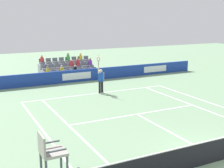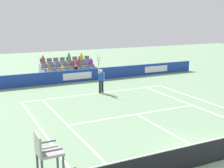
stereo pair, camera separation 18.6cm
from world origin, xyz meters
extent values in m
plane|color=gray|center=(0.00, 0.00, 0.00)|extent=(80.00, 80.00, 0.00)
cube|color=white|center=(0.00, -11.89, 0.00)|extent=(10.97, 0.10, 0.01)
cube|color=white|center=(0.00, -6.40, 0.00)|extent=(8.23, 0.10, 0.01)
cube|color=white|center=(0.00, -3.20, 0.00)|extent=(0.10, 6.40, 0.01)
cube|color=white|center=(4.12, -5.95, 0.00)|extent=(0.10, 11.89, 0.01)
cube|color=white|center=(-4.12, -5.95, 0.00)|extent=(0.10, 11.89, 0.01)
cube|color=white|center=(5.49, -5.95, 0.00)|extent=(0.10, 11.89, 0.01)
cube|color=white|center=(-5.49, -5.95, 0.00)|extent=(0.10, 11.89, 0.01)
cube|color=white|center=(0.00, -11.79, 0.00)|extent=(0.10, 0.20, 0.01)
cube|color=#193899|center=(0.00, -16.39, 0.52)|extent=(24.21, 0.20, 1.03)
cube|color=white|center=(-8.07, -16.28, 0.52)|extent=(2.58, 0.01, 0.58)
cube|color=white|center=(0.00, -16.28, 0.52)|extent=(2.58, 0.01, 0.58)
cube|color=black|center=(0.00, 0.00, 0.46)|extent=(11.77, 0.02, 0.92)
cube|color=white|center=(0.00, 0.00, 0.94)|extent=(11.77, 0.04, 0.04)
cylinder|color=black|center=(-0.31, -11.82, 0.45)|extent=(0.16, 0.16, 0.90)
cylinder|color=black|center=(-0.08, -11.74, 0.45)|extent=(0.16, 0.16, 0.90)
cube|color=white|center=(-0.31, -11.82, 0.04)|extent=(0.20, 0.28, 0.08)
cube|color=white|center=(-0.08, -11.74, 0.04)|extent=(0.20, 0.28, 0.08)
cube|color=#1947B2|center=(-0.20, -11.78, 1.20)|extent=(0.32, 0.41, 0.60)
sphere|color=beige|center=(-0.20, -11.78, 1.66)|extent=(0.24, 0.24, 0.24)
cylinder|color=beige|center=(0.01, -11.71, 1.81)|extent=(0.09, 0.09, 0.62)
cylinder|color=beige|center=(-0.42, -11.80, 1.22)|extent=(0.09, 0.09, 0.56)
cylinder|color=black|center=(0.01, -11.71, 2.26)|extent=(0.04, 0.04, 0.28)
torus|color=red|center=(0.01, -11.71, 2.54)|extent=(0.13, 0.30, 0.31)
sphere|color=#D1E533|center=(0.01, -11.71, 2.82)|extent=(0.07, 0.07, 0.07)
cube|color=gray|center=(6.69, 0.03, 1.75)|extent=(0.70, 0.70, 0.08)
cube|color=gray|center=(7.01, 0.03, 2.06)|extent=(0.06, 0.70, 0.55)
cube|color=#474C54|center=(6.69, -0.29, 1.93)|extent=(0.56, 0.05, 0.04)
cube|color=#474C54|center=(6.69, 0.35, 1.93)|extent=(0.56, 0.05, 0.04)
cube|color=gray|center=(0.00, -17.47, 0.21)|extent=(4.96, 0.95, 0.42)
cube|color=slate|center=(-2.17, -17.47, 0.52)|extent=(0.48, 0.44, 0.20)
cube|color=slate|center=(-2.17, -17.67, 0.77)|extent=(0.48, 0.04, 0.30)
cube|color=slate|center=(-1.55, -17.47, 0.52)|extent=(0.48, 0.44, 0.20)
cube|color=slate|center=(-1.55, -17.67, 0.77)|extent=(0.48, 0.04, 0.30)
cube|color=slate|center=(-0.93, -17.47, 0.52)|extent=(0.48, 0.44, 0.20)
cube|color=slate|center=(-0.93, -17.67, 0.77)|extent=(0.48, 0.04, 0.30)
cube|color=slate|center=(-0.31, -17.47, 0.52)|extent=(0.48, 0.44, 0.20)
cube|color=slate|center=(-0.31, -17.67, 0.77)|extent=(0.48, 0.04, 0.30)
cube|color=slate|center=(0.31, -17.47, 0.52)|extent=(0.48, 0.44, 0.20)
cube|color=slate|center=(0.31, -17.67, 0.77)|extent=(0.48, 0.04, 0.30)
cube|color=slate|center=(0.93, -17.47, 0.52)|extent=(0.48, 0.44, 0.20)
cube|color=slate|center=(0.93, -17.67, 0.77)|extent=(0.48, 0.04, 0.30)
cube|color=slate|center=(1.55, -17.47, 0.52)|extent=(0.48, 0.44, 0.20)
cube|color=slate|center=(1.55, -17.67, 0.77)|extent=(0.48, 0.04, 0.30)
cube|color=slate|center=(2.17, -17.47, 0.52)|extent=(0.48, 0.44, 0.20)
cube|color=slate|center=(2.17, -17.67, 0.77)|extent=(0.48, 0.04, 0.30)
cube|color=gray|center=(0.00, -18.42, 0.42)|extent=(4.96, 0.95, 0.84)
cube|color=slate|center=(-2.17, -18.42, 0.94)|extent=(0.48, 0.44, 0.20)
cube|color=slate|center=(-2.17, -18.62, 1.19)|extent=(0.48, 0.04, 0.30)
cube|color=slate|center=(-1.55, -18.42, 0.94)|extent=(0.48, 0.44, 0.20)
cube|color=slate|center=(-1.55, -18.62, 1.19)|extent=(0.48, 0.04, 0.30)
cube|color=slate|center=(-0.93, -18.42, 0.94)|extent=(0.48, 0.44, 0.20)
cube|color=slate|center=(-0.93, -18.62, 1.19)|extent=(0.48, 0.04, 0.30)
cube|color=slate|center=(-0.31, -18.42, 0.94)|extent=(0.48, 0.44, 0.20)
cube|color=slate|center=(-0.31, -18.62, 1.19)|extent=(0.48, 0.04, 0.30)
cube|color=slate|center=(0.31, -18.42, 0.94)|extent=(0.48, 0.44, 0.20)
cube|color=slate|center=(0.31, -18.62, 1.19)|extent=(0.48, 0.04, 0.30)
cube|color=slate|center=(0.93, -18.42, 0.94)|extent=(0.48, 0.44, 0.20)
cube|color=slate|center=(0.93, -18.62, 1.19)|extent=(0.48, 0.04, 0.30)
cube|color=slate|center=(1.55, -18.42, 0.94)|extent=(0.48, 0.44, 0.20)
cube|color=slate|center=(1.55, -18.62, 1.19)|extent=(0.48, 0.04, 0.30)
cube|color=slate|center=(2.17, -18.42, 0.94)|extent=(0.48, 0.44, 0.20)
cube|color=slate|center=(2.17, -18.62, 1.19)|extent=(0.48, 0.04, 0.30)
cube|color=gray|center=(0.00, -19.37, 0.63)|extent=(4.96, 0.95, 1.26)
cube|color=slate|center=(-2.17, -19.37, 1.36)|extent=(0.48, 0.44, 0.20)
cube|color=slate|center=(-2.17, -19.57, 1.61)|extent=(0.48, 0.04, 0.30)
cube|color=slate|center=(-1.55, -19.37, 1.36)|extent=(0.48, 0.44, 0.20)
cube|color=slate|center=(-1.55, -19.57, 1.61)|extent=(0.48, 0.04, 0.30)
cube|color=slate|center=(-0.93, -19.37, 1.36)|extent=(0.48, 0.44, 0.20)
cube|color=slate|center=(-0.93, -19.57, 1.61)|extent=(0.48, 0.04, 0.30)
cube|color=slate|center=(-0.31, -19.37, 1.36)|extent=(0.48, 0.44, 0.20)
cube|color=slate|center=(-0.31, -19.57, 1.61)|extent=(0.48, 0.04, 0.30)
cube|color=slate|center=(0.31, -19.37, 1.36)|extent=(0.48, 0.44, 0.20)
cube|color=slate|center=(0.31, -19.57, 1.61)|extent=(0.48, 0.04, 0.30)
cube|color=slate|center=(0.93, -19.37, 1.36)|extent=(0.48, 0.44, 0.20)
cube|color=slate|center=(0.93, -19.57, 1.61)|extent=(0.48, 0.04, 0.30)
cube|color=slate|center=(1.55, -19.37, 1.36)|extent=(0.48, 0.44, 0.20)
cube|color=slate|center=(1.55, -19.57, 1.61)|extent=(0.48, 0.04, 0.30)
cube|color=slate|center=(2.17, -19.37, 1.36)|extent=(0.48, 0.44, 0.20)
cube|color=slate|center=(2.17, -19.57, 1.61)|extent=(0.48, 0.04, 0.30)
cylinder|color=red|center=(-0.93, -18.47, 1.30)|extent=(0.28, 0.28, 0.53)
sphere|color=#9E7251|center=(-0.93, -18.47, 1.67)|extent=(0.20, 0.20, 0.20)
cylinder|color=purple|center=(-2.17, -18.47, 1.25)|extent=(0.28, 0.28, 0.43)
sphere|color=#9E7251|center=(-2.17, -18.47, 1.57)|extent=(0.20, 0.20, 0.20)
cylinder|color=yellow|center=(-1.55, -19.42, 1.68)|extent=(0.28, 0.28, 0.44)
sphere|color=beige|center=(-1.55, -19.42, 2.00)|extent=(0.20, 0.20, 0.20)
cylinder|color=black|center=(-0.31, -17.52, 0.85)|extent=(0.28, 0.28, 0.47)
sphere|color=beige|center=(-0.31, -17.52, 1.19)|extent=(0.20, 0.20, 0.20)
cylinder|color=yellow|center=(2.17, -17.52, 0.87)|extent=(0.28, 0.28, 0.50)
sphere|color=#9E7251|center=(2.17, -17.52, 1.22)|extent=(0.20, 0.20, 0.20)
cylinder|color=red|center=(-0.31, -18.47, 1.27)|extent=(0.28, 0.28, 0.46)
sphere|color=beige|center=(-0.31, -18.47, 1.60)|extent=(0.20, 0.20, 0.20)
cylinder|color=yellow|center=(0.93, -17.52, 0.87)|extent=(0.28, 0.28, 0.51)
sphere|color=beige|center=(0.93, -17.52, 1.23)|extent=(0.20, 0.20, 0.20)
cylinder|color=red|center=(2.17, -19.42, 1.67)|extent=(0.28, 0.28, 0.43)
sphere|color=#D3A884|center=(2.17, -19.42, 1.99)|extent=(0.20, 0.20, 0.20)
cylinder|color=green|center=(-0.31, -19.42, 1.71)|extent=(0.28, 0.28, 0.49)
sphere|color=#9E7251|center=(-0.31, -19.42, 2.05)|extent=(0.20, 0.20, 0.20)
sphere|color=#D1E533|center=(1.75, -1.66, 0.03)|extent=(0.07, 0.07, 0.07)
camera|label=1|loc=(8.79, 7.91, 5.51)|focal=48.91mm
camera|label=2|loc=(8.62, 8.00, 5.51)|focal=48.91mm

